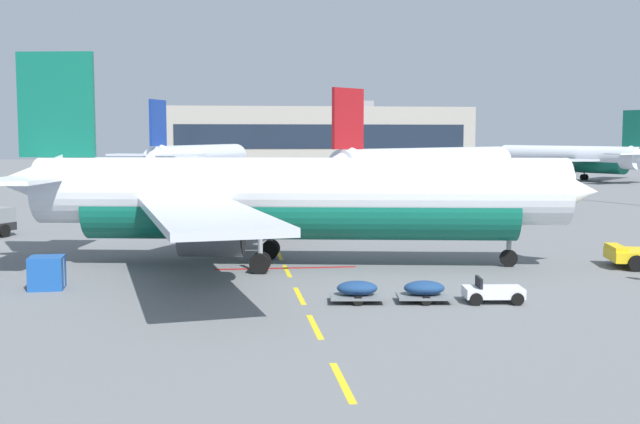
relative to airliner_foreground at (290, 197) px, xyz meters
name	(u,v)px	position (x,y,z in m)	size (l,w,h in m)	color
ground	(534,226)	(21.66, 16.98, -3.95)	(400.00, 400.00, 0.00)	slate
apron_paint_markings	(270,236)	(-0.34, 13.14, -3.95)	(8.00, 93.53, 0.01)	yellow
airliner_foreground	(290,197)	(0.00, 0.00, 0.00)	(34.74, 34.13, 12.20)	white
airliner_mid_left	(426,168)	(18.71, 40.21, -0.04)	(30.38, 27.97, 12.07)	silver
airliner_far_center	(199,160)	(-7.03, 71.49, -0.04)	(32.12, 33.51, 12.08)	silver
airliner_far_right	(569,158)	(54.22, 81.35, -0.26)	(29.84, 31.35, 11.41)	silver
baggage_train	(425,291)	(5.08, -10.93, -3.42)	(8.71, 2.47, 1.14)	silver
uld_cargo_container	(47,273)	(-12.36, -5.59, -3.15)	(1.67, 1.63, 1.60)	#194C9E
terminal_satellite	(314,139)	(16.24, 123.90, 2.74)	(63.33, 25.24, 14.94)	#9E998E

